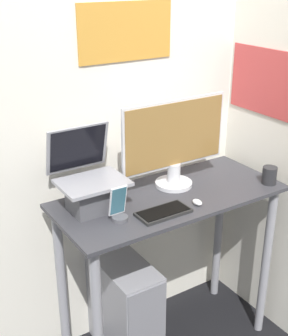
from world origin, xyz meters
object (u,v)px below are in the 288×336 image
at_px(laptop, 91,188).
at_px(keyboard, 163,212).
at_px(mouse, 197,202).
at_px(cell_phone, 119,209).
at_px(monitor, 174,144).
at_px(computer_tower, 125,308).

xyz_separation_m(laptop, keyboard, (0.25, -0.23, -0.10)).
relative_size(mouse, cell_phone, 0.35).
bearing_deg(monitor, laptop, 179.52).
xyz_separation_m(mouse, cell_phone, (-0.38, 0.08, 0.04)).
height_order(keyboard, mouse, mouse).
bearing_deg(mouse, monitor, 82.33).
height_order(laptop, mouse, laptop).
xyz_separation_m(monitor, computer_tower, (-0.30, 0.00, -0.88)).
distance_m(laptop, monitor, 0.48).
height_order(laptop, keyboard, laptop).
bearing_deg(mouse, laptop, 151.09).
bearing_deg(monitor, cell_phone, -158.77).
bearing_deg(mouse, computer_tower, 138.44).
xyz_separation_m(monitor, mouse, (-0.03, -0.24, -0.21)).
bearing_deg(cell_phone, monitor, 21.23).
xyz_separation_m(monitor, keyboard, (-0.22, -0.22, -0.22)).
distance_m(keyboard, computer_tower, 0.71).
distance_m(laptop, mouse, 0.50).
height_order(monitor, computer_tower, monitor).
bearing_deg(laptop, monitor, -0.48).
height_order(mouse, computer_tower, mouse).
relative_size(monitor, mouse, 10.50).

